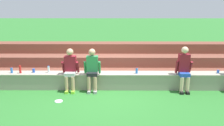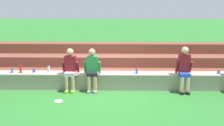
{
  "view_description": "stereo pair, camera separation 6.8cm",
  "coord_description": "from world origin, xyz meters",
  "views": [
    {
      "loc": [
        0.3,
        -6.87,
        2.79
      ],
      "look_at": [
        0.26,
        0.22,
        0.9
      ],
      "focal_mm": 35.12,
      "sensor_mm": 36.0,
      "label": 1
    },
    {
      "loc": [
        0.37,
        -6.86,
        2.79
      ],
      "look_at": [
        0.26,
        0.22,
        0.9
      ],
      "focal_mm": 35.12,
      "sensor_mm": 36.0,
      "label": 2
    }
  ],
  "objects": [
    {
      "name": "person_left_of_center",
      "position": [
        -1.11,
        0.01,
        0.78
      ],
      "size": [
        0.56,
        0.54,
        1.41
      ],
      "color": "tan",
      "rests_on": "ground"
    },
    {
      "name": "ground_plane",
      "position": [
        0.0,
        0.0,
        0.0
      ],
      "size": [
        80.0,
        80.0,
        0.0
      ],
      "primitive_type": "plane",
      "color": "#2D752D"
    },
    {
      "name": "stone_seating_wall",
      "position": [
        0.0,
        0.22,
        0.29
      ],
      "size": [
        9.78,
        0.48,
        0.55
      ],
      "color": "gray",
      "rests_on": "ground"
    },
    {
      "name": "person_center",
      "position": [
        -0.39,
        -0.02,
        0.77
      ],
      "size": [
        0.55,
        0.48,
        1.42
      ],
      "color": "tan",
      "rests_on": "ground"
    },
    {
      "name": "water_bottle_center_gap",
      "position": [
        1.09,
        0.16,
        0.65
      ],
      "size": [
        0.08,
        0.08,
        0.21
      ],
      "color": "blue",
      "rests_on": "stone_seating_wall"
    },
    {
      "name": "person_right_of_center",
      "position": [
        2.61,
        -0.02,
        0.81
      ],
      "size": [
        0.53,
        0.53,
        1.49
      ],
      "color": "beige",
      "rests_on": "ground"
    },
    {
      "name": "brick_bleachers",
      "position": [
        0.0,
        1.94,
        0.47
      ],
      "size": [
        11.21,
        2.13,
        1.21
      ],
      "color": "brown",
      "rests_on": "ground"
    },
    {
      "name": "plastic_cup_middle",
      "position": [
        -2.42,
        0.26,
        0.62
      ],
      "size": [
        0.08,
        0.08,
        0.13
      ],
      "primitive_type": "cylinder",
      "color": "blue",
      "rests_on": "stone_seating_wall"
    },
    {
      "name": "water_bottle_near_right",
      "position": [
        -1.9,
        0.26,
        0.66
      ],
      "size": [
        0.07,
        0.07,
        0.24
      ],
      "color": "silver",
      "rests_on": "stone_seating_wall"
    },
    {
      "name": "water_bottle_mid_left",
      "position": [
        -3.14,
        0.19,
        0.65
      ],
      "size": [
        0.07,
        0.07,
        0.21
      ],
      "color": "blue",
      "rests_on": "stone_seating_wall"
    },
    {
      "name": "water_bottle_near_left",
      "position": [
        -2.83,
        0.16,
        0.68
      ],
      "size": [
        0.07,
        0.07,
        0.27
      ],
      "color": "red",
      "rests_on": "stone_seating_wall"
    },
    {
      "name": "plastic_cup_right_end",
      "position": [
        3.84,
        0.21,
        0.6
      ],
      "size": [
        0.08,
        0.08,
        0.11
      ],
      "primitive_type": "cylinder",
      "color": "blue",
      "rests_on": "stone_seating_wall"
    },
    {
      "name": "frisbee",
      "position": [
        -1.32,
        -0.88,
        0.01
      ],
      "size": [
        0.24,
        0.24,
        0.02
      ],
      "primitive_type": "cylinder",
      "color": "white",
      "rests_on": "ground"
    }
  ]
}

